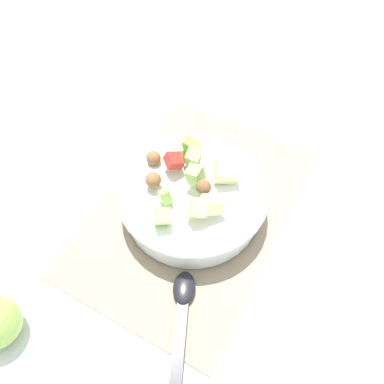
{
  "coord_description": "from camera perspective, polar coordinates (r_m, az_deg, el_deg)",
  "views": [
    {
      "loc": [
        0.35,
        0.19,
        0.6
      ],
      "look_at": [
        -0.0,
        -0.0,
        0.05
      ],
      "focal_mm": 35.64,
      "sensor_mm": 36.0,
      "label": 1
    }
  ],
  "objects": [
    {
      "name": "ground_plane",
      "position": [
        0.71,
        0.09,
        -2.64
      ],
      "size": [
        2.4,
        2.4,
        0.0
      ],
      "primitive_type": "plane",
      "color": "silver"
    },
    {
      "name": "serving_spoon",
      "position": [
        0.61,
        -1.66,
        -18.82
      ],
      "size": [
        0.23,
        0.12,
        0.01
      ],
      "color": "black",
      "rests_on": "placemat"
    },
    {
      "name": "salad_bowl",
      "position": [
        0.68,
        -0.03,
        -0.29
      ],
      "size": [
        0.27,
        0.27,
        0.11
      ],
      "color": "white",
      "rests_on": "placemat"
    },
    {
      "name": "placemat",
      "position": [
        0.71,
        0.09,
        -2.51
      ],
      "size": [
        0.48,
        0.32,
        0.01
      ],
      "primitive_type": "cube",
      "color": "gray",
      "rests_on": "ground_plane"
    }
  ]
}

